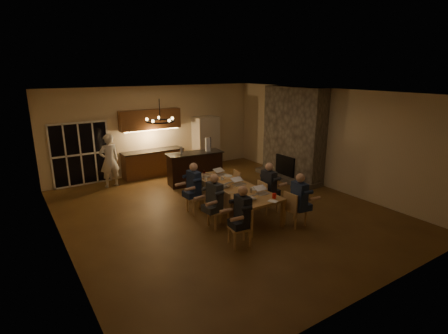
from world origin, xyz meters
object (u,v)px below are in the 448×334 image
laptop_d (239,181)px  can_silver (251,190)px  refrigerator (206,142)px  person_right_mid (269,187)px  standing_person (109,161)px  redcup_near (274,196)px  chair_left_near (240,227)px  mug_mid (222,178)px  person_left_far (194,188)px  chair_left_far (196,197)px  redcup_mid (214,183)px  mug_front (240,189)px  person_left_near (243,216)px  chair_right_far (243,185)px  plate_near (255,189)px  laptop_c (223,183)px  chair_right_mid (268,196)px  bar_blender (208,145)px  person_left_mid (215,201)px  laptop_f (221,171)px  chair_left_mid (218,210)px  chair_right_near (296,209)px  dining_table (233,199)px  plate_far (228,176)px  plate_left (242,197)px  mug_back (206,180)px  bar_bottle (181,150)px  chandelier (160,121)px  laptop_e (206,173)px  laptop_a (249,195)px  person_right_near (299,201)px  bar_island (195,168)px  can_cola (204,172)px

laptop_d → can_silver: laptop_d is taller
refrigerator → person_right_mid: bearing=-100.2°
standing_person → redcup_near: bearing=108.7°
chair_left_near → mug_mid: (0.98, 2.22, 0.36)m
person_left_far → chair_left_far: bearing=10.7°
redcup_mid → mug_front: bearing=-66.5°
chair_left_near → person_left_near: bearing=98.8°
refrigerator → chair_right_far: (-0.88, -3.70, -0.55)m
plate_near → person_left_near: bearing=-137.3°
laptop_c → chair_right_mid: bearing=131.3°
mug_front → bar_blender: (0.87, 3.10, 0.51)m
person_left_mid → mug_mid: 1.50m
laptop_f → chair_left_mid: bearing=-133.1°
chair_left_mid → chair_right_near: same height
mug_mid → dining_table: bearing=-95.4°
chair_left_far → person_right_mid: person_right_mid is taller
laptop_f → plate_near: size_ratio=1.21×
chair_left_near → standing_person: (-1.22, 5.61, 0.44)m
can_silver → plate_far: 1.52m
standing_person → plate_left: 5.18m
mug_mid → mug_back: size_ratio=1.00×
chair_right_near → mug_mid: bearing=17.4°
plate_near → plate_far: (0.04, 1.32, 0.00)m
can_silver → bar_bottle: bearing=93.2°
refrigerator → chair_right_far: refrigerator is taller
chair_right_far → redcup_mid: bearing=114.9°
chandelier → laptop_d: 3.17m
chair_left_mid → redcup_near: 1.41m
laptop_e → plate_far: 0.65m
dining_table → laptop_a: laptop_a is taller
person_right_near → redcup_mid: bearing=39.4°
plate_near → laptop_e: bearing=108.3°
chair_right_far → plate_far: size_ratio=3.63×
chair_right_mid → laptop_d: size_ratio=2.78×
plate_left → bar_blender: 3.73m
plate_near → plate_left: bearing=-152.6°
chair_left_near → standing_person: standing_person is taller
person_right_near → standing_person: 6.37m
bar_blender → bar_island: bearing=-174.7°
chair_right_mid → chair_right_far: size_ratio=1.00×
refrigerator → can_silver: refrigerator is taller
plate_near → dining_table: bearing=125.8°
mug_back → laptop_d: bearing=-50.8°
chair_left_near → plate_far: (1.33, 2.44, 0.31)m
standing_person → mug_mid: bearing=116.5°
plate_near → mug_mid: bearing=105.5°
dining_table → laptop_e: laptop_e is taller
chair_right_near → chair_right_far: size_ratio=1.00×
plate_far → chair_right_near: bearing=-79.5°
can_cola → bar_bottle: 1.53m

